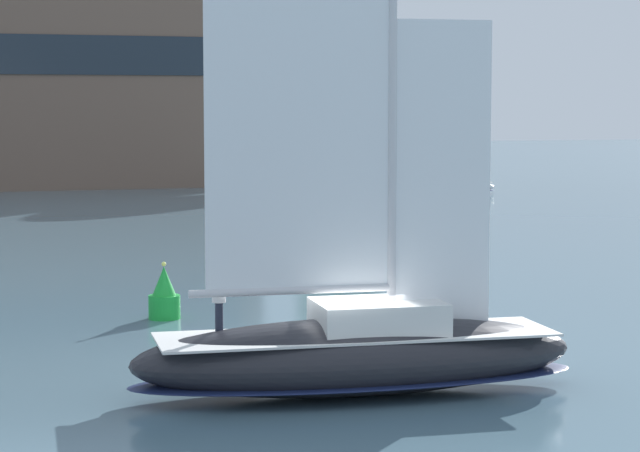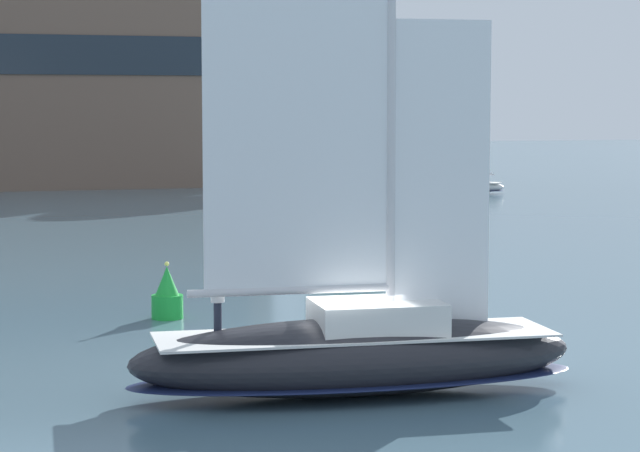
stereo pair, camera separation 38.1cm
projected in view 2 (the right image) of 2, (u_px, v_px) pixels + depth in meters
ground_plane at (355, 394)px, 31.44m from camera, size 400.00×400.00×0.00m
waterfront_building at (18, 65)px, 110.63m from camera, size 44.10×15.56×21.54m
tree_shore_center at (352, 48)px, 115.77m from camera, size 8.68×8.68×17.86m
sailboat_main at (356, 346)px, 31.33m from camera, size 11.72×4.07×15.81m
sailboat_moored_near_marina at (466, 185)px, 103.18m from camera, size 6.06×5.83×9.05m
channel_buoy at (167, 296)px, 42.50m from camera, size 1.08×1.08×1.96m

